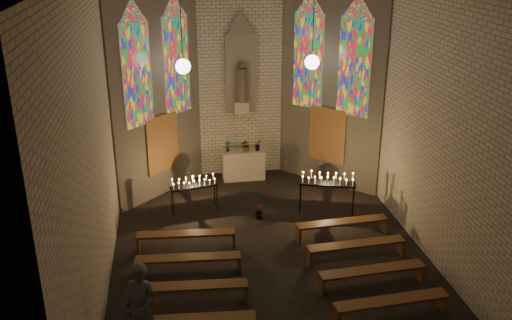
# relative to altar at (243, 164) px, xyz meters

# --- Properties ---
(floor) EXTENTS (12.00, 12.00, 0.00)m
(floor) POSITION_rel_altar_xyz_m (0.00, -5.45, -0.50)
(floor) COLOR black
(floor) RESTS_ON ground
(room) EXTENTS (8.22, 12.43, 7.00)m
(room) POSITION_rel_altar_xyz_m (-0.00, -2.08, 3.22)
(room) COLOR beige
(room) RESTS_ON ground
(altar) EXTENTS (1.40, 0.60, 1.00)m
(altar) POSITION_rel_altar_xyz_m (0.00, 0.00, 0.00)
(altar) COLOR beige
(altar) RESTS_ON ground
(flower_vase_left) EXTENTS (0.21, 0.16, 0.38)m
(flower_vase_left) POSITION_rel_altar_xyz_m (-0.53, -0.05, 0.69)
(flower_vase_left) COLOR #4C723F
(flower_vase_left) RESTS_ON altar
(flower_vase_center) EXTENTS (0.38, 0.33, 0.42)m
(flower_vase_center) POSITION_rel_altar_xyz_m (0.09, -0.06, 0.71)
(flower_vase_center) COLOR #4C723F
(flower_vase_center) RESTS_ON altar
(flower_vase_right) EXTENTS (0.26, 0.23, 0.39)m
(flower_vase_right) POSITION_rel_altar_xyz_m (0.49, -0.05, 0.70)
(flower_vase_right) COLOR #4C723F
(flower_vase_right) RESTS_ON altar
(aisle_flower_pot) EXTENTS (0.31, 0.31, 0.44)m
(aisle_flower_pot) POSITION_rel_altar_xyz_m (0.05, -2.99, -0.28)
(aisle_flower_pot) COLOR #4C723F
(aisle_flower_pot) RESTS_ON ground
(votive_stand_left) EXTENTS (1.45, 0.60, 1.04)m
(votive_stand_left) POSITION_rel_altar_xyz_m (-1.78, -2.23, 0.39)
(votive_stand_left) COLOR black
(votive_stand_left) RESTS_ON ground
(votive_stand_right) EXTENTS (1.69, 0.87, 1.21)m
(votive_stand_right) POSITION_rel_altar_xyz_m (2.08, -2.95, 0.54)
(votive_stand_right) COLOR black
(votive_stand_right) RESTS_ON ground
(pew_left_0) EXTENTS (2.56, 0.53, 0.49)m
(pew_left_0) POSITION_rel_altar_xyz_m (-2.11, -4.42, -0.10)
(pew_left_0) COLOR #543118
(pew_left_0) RESTS_ON ground
(pew_right_0) EXTENTS (2.56, 0.53, 0.49)m
(pew_right_0) POSITION_rel_altar_xyz_m (2.11, -4.42, -0.10)
(pew_right_0) COLOR #543118
(pew_right_0) RESTS_ON ground
(pew_left_1) EXTENTS (2.56, 0.53, 0.49)m
(pew_left_1) POSITION_rel_altar_xyz_m (-2.11, -5.62, -0.10)
(pew_left_1) COLOR #543118
(pew_left_1) RESTS_ON ground
(pew_right_1) EXTENTS (2.56, 0.53, 0.49)m
(pew_right_1) POSITION_rel_altar_xyz_m (2.11, -5.62, -0.10)
(pew_right_1) COLOR #543118
(pew_right_1) RESTS_ON ground
(pew_left_2) EXTENTS (2.56, 0.53, 0.49)m
(pew_left_2) POSITION_rel_altar_xyz_m (-2.11, -6.82, -0.10)
(pew_left_2) COLOR #543118
(pew_left_2) RESTS_ON ground
(pew_right_2) EXTENTS (2.56, 0.53, 0.49)m
(pew_right_2) POSITION_rel_altar_xyz_m (2.11, -6.82, -0.10)
(pew_right_2) COLOR #543118
(pew_right_2) RESTS_ON ground
(pew_right_3) EXTENTS (2.56, 0.53, 0.49)m
(pew_right_3) POSITION_rel_altar_xyz_m (2.11, -8.02, -0.10)
(pew_right_3) COLOR #543118
(pew_right_3) RESTS_ON ground
(visitor) EXTENTS (0.83, 0.71, 1.93)m
(visitor) POSITION_rel_altar_xyz_m (-3.11, -8.18, 0.47)
(visitor) COLOR #474850
(visitor) RESTS_ON ground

